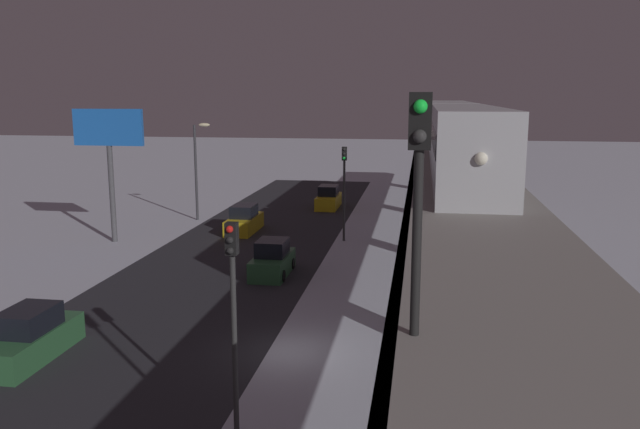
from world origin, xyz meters
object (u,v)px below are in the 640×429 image
object	(u,v)px
sedan_green_2	(30,338)
traffic_light_near	(233,300)
rail_signal	(419,173)
subway_train	(455,131)
sedan_green	(272,261)
sedan_yellow	(328,199)
sedan_yellow_2	(244,221)
traffic_light_mid	(344,180)
commercial_billboard	(109,141)

from	to	relation	value
sedan_green_2	traffic_light_near	distance (m)	10.82
rail_signal	subway_train	bearing A→B (deg)	-93.80
sedan_green	sedan_yellow	size ratio (longest dim) A/B	0.92
sedan_yellow_2	traffic_light_mid	distance (m)	8.43
subway_train	traffic_light_mid	distance (m)	8.23
traffic_light_near	sedan_green	bearing A→B (deg)	-80.33
subway_train	traffic_light_near	xyz separation A→B (m)	(7.03, 23.47, -3.47)
sedan_yellow	rail_signal	bearing A→B (deg)	-79.97
traffic_light_mid	traffic_light_near	bearing A→B (deg)	90.00
subway_train	sedan_green_2	xyz separation A→B (m)	(16.33, 19.12, -6.87)
sedan_yellow	traffic_light_mid	distance (m)	13.47
rail_signal	traffic_light_near	xyz separation A→B (m)	(5.05, -6.32, -4.42)
sedan_green_2	commercial_billboard	size ratio (longest dim) A/B	0.53
subway_train	sedan_green	world-z (taller)	subway_train
traffic_light_mid	commercial_billboard	size ratio (longest dim) A/B	0.72
sedan_yellow_2	sedan_yellow	bearing A→B (deg)	-112.85
sedan_green_2	traffic_light_mid	world-z (taller)	traffic_light_mid
sedan_yellow	traffic_light_near	size ratio (longest dim) A/B	0.70
sedan_green_2	traffic_light_mid	bearing A→B (deg)	-113.30
sedan_green_2	sedan_yellow_2	world-z (taller)	same
sedan_green	sedan_green_2	size ratio (longest dim) A/B	0.87
rail_signal	sedan_green	world-z (taller)	rail_signal
traffic_light_near	traffic_light_mid	bearing A→B (deg)	-90.00
sedan_green	commercial_billboard	world-z (taller)	commercial_billboard
sedan_yellow	commercial_billboard	xyz separation A→B (m)	(12.43, 15.35, 6.03)
subway_train	sedan_yellow_2	xyz separation A→B (m)	(14.53, -4.27, -6.87)
subway_train	sedan_yellow_2	bearing A→B (deg)	-16.38
sedan_green	subway_train	bearing A→B (deg)	33.02
sedan_green	commercial_billboard	distance (m)	15.19
rail_signal	sedan_yellow_2	distance (m)	37.13
sedan_green	sedan_green_2	bearing A→B (deg)	-116.81
rail_signal	commercial_billboard	world-z (taller)	rail_signal
sedan_green_2	sedan_yellow	size ratio (longest dim) A/B	1.06
sedan_yellow	commercial_billboard	bearing A→B (deg)	-129.00
traffic_light_mid	sedan_green_2	bearing A→B (deg)	66.70
commercial_billboard	rail_signal	bearing A→B (deg)	124.54
rail_signal	sedan_yellow_2	bearing A→B (deg)	-69.77
sedan_green_2	traffic_light_near	size ratio (longest dim) A/B	0.74
sedan_yellow	traffic_light_near	world-z (taller)	traffic_light_near
traffic_light_near	traffic_light_mid	world-z (taller)	same
traffic_light_mid	sedan_yellow_2	bearing A→B (deg)	-13.43
rail_signal	sedan_green_2	xyz separation A→B (m)	(14.35, -10.67, -7.82)
traffic_light_mid	commercial_billboard	xyz separation A→B (m)	(15.33, 2.65, 2.63)
rail_signal	sedan_green	bearing A→B (deg)	-71.18
commercial_billboard	traffic_light_near	bearing A→B (deg)	123.35
subway_train	sedan_green_2	bearing A→B (deg)	49.49
sedan_green_2	traffic_light_near	world-z (taller)	traffic_light_near
rail_signal	sedan_yellow	distance (m)	46.34
traffic_light_near	commercial_billboard	distance (m)	28.02
sedan_green_2	commercial_billboard	world-z (taller)	commercial_billboard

